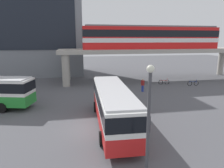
% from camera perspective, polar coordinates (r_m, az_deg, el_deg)
% --- Properties ---
extents(ground_plane, '(120.00, 120.00, 0.00)m').
position_cam_1_polar(ground_plane, '(26.20, -7.94, -3.20)').
color(ground_plane, '#515156').
extents(station_building, '(24.91, 11.30, 19.11)m').
position_cam_1_polar(station_building, '(45.37, -25.14, 14.56)').
color(station_building, slate).
rests_on(station_building, ground_plane).
extents(elevated_platform, '(32.73, 6.63, 5.42)m').
position_cam_1_polar(elevated_platform, '(36.24, 12.03, 8.55)').
color(elevated_platform, '#ADA89E').
rests_on(elevated_platform, ground_plane).
extents(train, '(23.39, 2.96, 3.84)m').
position_cam_1_polar(train, '(35.90, 11.13, 12.84)').
color(train, red).
rests_on(train, elevated_platform).
extents(bus_main, '(3.10, 11.14, 3.22)m').
position_cam_1_polar(bus_main, '(16.52, 0.31, -5.29)').
color(bus_main, red).
rests_on(bus_main, ground_plane).
extents(bicycle_red, '(1.79, 0.17, 1.04)m').
position_cam_1_polar(bicycle_red, '(33.31, 14.40, 0.54)').
color(bicycle_red, black).
rests_on(bicycle_red, ground_plane).
extents(bicycle_black, '(1.76, 0.44, 1.04)m').
position_cam_1_polar(bicycle_black, '(29.90, 2.13, -0.41)').
color(bicycle_black, black).
rests_on(bicycle_black, ground_plane).
extents(bicycle_blue, '(1.79, 0.21, 1.04)m').
position_cam_1_polar(bicycle_blue, '(33.74, 21.86, 0.18)').
color(bicycle_blue, black).
rests_on(bicycle_blue, ground_plane).
extents(pedestrian_near_building, '(0.45, 0.48, 1.78)m').
position_cam_1_polar(pedestrian_near_building, '(28.00, 8.63, -0.42)').
color(pedestrian_near_building, navy).
rests_on(pedestrian_near_building, ground_plane).
extents(lamp_post, '(0.36, 0.36, 5.93)m').
position_cam_1_polar(lamp_post, '(9.73, 10.28, -8.88)').
color(lamp_post, '#3F3F44').
rests_on(lamp_post, ground_plane).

